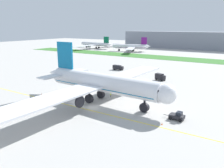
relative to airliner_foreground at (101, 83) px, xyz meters
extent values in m
plane|color=#ADAAA5|center=(1.25, -5.92, -6.24)|extent=(600.00, 600.00, 0.00)
cube|color=yellow|center=(1.25, -8.05, -6.24)|extent=(280.00, 0.36, 0.01)
cube|color=#38722D|center=(1.25, 113.00, -6.19)|extent=(320.00, 24.00, 0.10)
cylinder|color=white|center=(0.62, -0.03, 0.18)|extent=(39.34, 7.74, 5.70)
cube|color=#0C6B9E|center=(0.62, -0.03, -0.82)|extent=(37.76, 7.21, 0.68)
sphere|color=white|center=(21.71, -1.14, 0.18)|extent=(5.42, 5.42, 5.42)
cone|color=white|center=(-21.46, 1.12, 0.61)|extent=(6.52, 5.17, 4.85)
cube|color=#0C6B9E|center=(-15.77, 0.83, 7.59)|extent=(7.06, 0.94, 9.13)
cube|color=white|center=(-16.26, 6.56, 1.03)|extent=(4.77, 9.34, 0.40)
cube|color=white|center=(-16.85, -4.83, 1.03)|extent=(4.77, 9.34, 0.40)
cube|color=white|center=(-0.26, 20.49, -0.54)|extent=(10.43, 35.59, 0.46)
cube|color=white|center=(-2.40, -20.35, -0.54)|extent=(10.43, 35.59, 0.46)
cylinder|color=#B7BABF|center=(0.50, 12.52, -2.26)|extent=(5.58, 3.42, 3.14)
cylinder|color=black|center=(3.21, 12.38, -2.26)|extent=(0.64, 3.31, 3.29)
cylinder|color=#B7BABF|center=(-0.81, -12.50, -2.26)|extent=(5.58, 3.42, 3.14)
cylinder|color=black|center=(1.89, -12.65, -2.26)|extent=(0.64, 3.31, 3.29)
cylinder|color=black|center=(15.46, -0.81, -3.78)|extent=(0.60, 0.60, 2.21)
cylinder|color=black|center=(15.46, -0.81, -4.88)|extent=(2.77, 1.36, 2.71)
cylinder|color=black|center=(-2.34, 3.12, -3.78)|extent=(0.60, 0.60, 2.21)
cylinder|color=black|center=(-2.34, 3.12, -4.88)|extent=(2.77, 1.36, 2.71)
cylinder|color=black|center=(-2.66, -2.86, -3.78)|extent=(0.60, 0.60, 2.21)
cylinder|color=black|center=(-2.66, -2.86, -4.88)|extent=(2.77, 1.36, 2.71)
cube|color=black|center=(20.86, -1.09, 0.89)|extent=(2.22, 4.38, 1.03)
sphere|color=black|center=(-14.07, 3.54, 0.69)|extent=(0.40, 0.40, 0.40)
sphere|color=black|center=(-10.77, 3.36, 0.69)|extent=(0.40, 0.40, 0.40)
sphere|color=black|center=(-7.47, 3.19, 0.69)|extent=(0.40, 0.40, 0.40)
sphere|color=black|center=(-4.17, 3.02, 0.69)|extent=(0.40, 0.40, 0.40)
sphere|color=black|center=(-0.88, 2.84, 0.69)|extent=(0.40, 0.40, 0.40)
sphere|color=black|center=(2.42, 2.67, 0.69)|extent=(0.40, 0.40, 0.40)
sphere|color=black|center=(5.72, 2.50, 0.69)|extent=(0.40, 0.40, 0.40)
sphere|color=black|center=(9.01, 2.33, 0.69)|extent=(0.40, 0.40, 0.40)
sphere|color=black|center=(12.31, 2.15, 0.69)|extent=(0.40, 0.40, 0.40)
sphere|color=black|center=(15.61, 1.98, 0.69)|extent=(0.40, 0.40, 0.40)
cube|color=#26262B|center=(24.91, -1.31, -5.34)|extent=(3.83, 2.43, 0.89)
cube|color=black|center=(25.47, -1.34, -4.44)|extent=(1.43, 1.77, 0.90)
cylinder|color=black|center=(22.15, -1.16, -5.64)|extent=(1.80, 0.21, 0.12)
cylinder|color=black|center=(23.55, -2.36, -5.79)|extent=(0.92, 0.40, 0.90)
cylinder|color=black|center=(23.67, -0.12, -5.79)|extent=(0.92, 0.40, 0.90)
cylinder|color=black|center=(26.15, -2.49, -5.79)|extent=(0.92, 0.40, 0.90)
cylinder|color=black|center=(26.27, -0.26, -5.79)|extent=(0.92, 0.40, 0.90)
cylinder|color=black|center=(0.04, 5.47, -5.84)|extent=(0.12, 0.12, 0.80)
cylinder|color=#BFE519|center=(0.14, 5.37, -5.19)|extent=(0.09, 0.09, 0.51)
cylinder|color=black|center=(-0.09, 5.60, -5.84)|extent=(0.12, 0.12, 0.80)
cylinder|color=#BFE519|center=(-0.19, 5.70, -5.19)|extent=(0.09, 0.09, 0.51)
cube|color=#BFE519|center=(-0.02, 5.54, -5.16)|extent=(0.46, 0.46, 0.57)
sphere|color=brown|center=(-0.02, 5.54, -4.76)|extent=(0.22, 0.22, 0.22)
cube|color=#F2590C|center=(-22.41, -4.98, -6.22)|extent=(0.36, 0.36, 0.03)
cone|color=#F2590C|center=(-22.41, -4.98, -5.93)|extent=(0.28, 0.28, 0.55)
cylinder|color=white|center=(-22.41, -4.98, -5.91)|extent=(0.17, 0.17, 0.06)
cube|color=#F2590C|center=(22.81, -6.39, -6.22)|extent=(0.36, 0.36, 0.03)
cone|color=#F2590C|center=(22.81, -6.39, -5.93)|extent=(0.28, 0.28, 0.55)
cylinder|color=white|center=(22.81, -6.39, -5.91)|extent=(0.17, 0.17, 0.06)
cube|color=black|center=(4.55, 38.85, -4.51)|extent=(3.88, 2.98, 2.55)
cube|color=black|center=(6.66, 38.24, -4.81)|extent=(1.84, 2.31, 1.95)
cube|color=#263347|center=(7.25, 38.07, -4.43)|extent=(0.57, 1.72, 0.86)
cylinder|color=black|center=(6.95, 39.25, -5.79)|extent=(0.95, 0.54, 0.90)
cylinder|color=black|center=(6.36, 37.23, -5.79)|extent=(0.95, 0.54, 0.90)
cylinder|color=black|center=(4.02, 40.10, -5.79)|extent=(0.95, 0.54, 0.90)
cylinder|color=black|center=(3.44, 38.08, -5.79)|extent=(0.95, 0.54, 0.90)
cube|color=black|center=(-24.56, 50.11, -4.71)|extent=(4.65, 2.30, 2.15)
cube|color=black|center=(-21.64, 49.99, -4.93)|extent=(1.86, 2.10, 1.72)
cube|color=#263347|center=(-20.81, 49.96, -4.59)|extent=(0.15, 1.78, 0.76)
cylinder|color=black|center=(-21.60, 51.05, -5.79)|extent=(0.91, 0.34, 0.90)
cylinder|color=black|center=(-21.68, 48.94, -5.79)|extent=(0.91, 0.34, 0.90)
cylinder|color=black|center=(-25.66, 51.21, -5.79)|extent=(0.91, 0.34, 0.90)
cylinder|color=black|center=(-25.74, 49.10, -5.79)|extent=(0.91, 0.34, 0.90)
cylinder|color=white|center=(-111.30, 147.17, -1.68)|extent=(37.32, 8.12, 4.05)
cube|color=#055938|center=(-111.30, 147.17, -2.39)|extent=(35.81, 7.64, 0.49)
sphere|color=white|center=(-130.84, 149.35, -1.68)|extent=(3.85, 3.85, 3.85)
cone|color=white|center=(-91.05, 144.92, -1.38)|extent=(4.81, 3.91, 3.44)
cube|color=#055938|center=(-95.81, 145.45, 3.59)|extent=(6.68, 1.14, 6.48)
cube|color=white|center=(-95.52, 141.35, -1.07)|extent=(4.77, 6.89, 0.28)
cube|color=white|center=(-94.62, 149.40, -1.07)|extent=(4.77, 6.89, 0.28)
cube|color=white|center=(-111.52, 128.36, -2.19)|extent=(11.80, 34.09, 0.32)
cube|color=white|center=(-107.39, 165.58, -2.19)|extent=(11.80, 34.09, 0.32)
cylinder|color=#B7BABF|center=(-111.80, 135.95, -3.41)|extent=(4.07, 2.64, 2.23)
cylinder|color=black|center=(-113.71, 136.17, -3.41)|extent=(0.59, 2.36, 2.34)
cylinder|color=#B7BABF|center=(-109.32, 158.23, -3.41)|extent=(4.07, 2.64, 2.23)
cylinder|color=black|center=(-111.23, 158.44, -3.41)|extent=(0.59, 2.36, 2.34)
cylinder|color=black|center=(-125.31, 148.73, -4.49)|extent=(0.42, 0.42, 1.57)
cylinder|color=black|center=(-125.31, 148.73, -5.28)|extent=(2.01, 1.07, 1.92)
cylinder|color=black|center=(-108.58, 144.73, -4.49)|extent=(0.42, 0.42, 1.57)
cylinder|color=black|center=(-108.58, 144.73, -5.28)|extent=(2.01, 1.07, 1.92)
cylinder|color=black|center=(-108.11, 148.96, -4.49)|extent=(0.42, 0.42, 1.57)
cylinder|color=black|center=(-108.11, 148.96, -5.28)|extent=(2.01, 1.07, 1.92)
cylinder|color=white|center=(-63.89, 140.49, -1.52)|extent=(29.59, 15.01, 4.19)
cube|color=#661472|center=(-63.89, 140.49, -2.25)|extent=(28.34, 14.25, 0.50)
sphere|color=white|center=(-78.99, 134.51, -1.52)|extent=(3.98, 3.98, 3.98)
cone|color=white|center=(-48.11, 146.74, -1.21)|extent=(5.60, 5.01, 3.57)
cube|color=#661472|center=(-52.11, 145.16, 3.93)|extent=(5.20, 2.39, 6.71)
cube|color=white|center=(-50.01, 141.48, -0.89)|extent=(5.56, 7.46, 0.29)
cube|color=white|center=(-53.10, 149.28, -0.89)|extent=(5.56, 7.46, 0.29)
cube|color=white|center=(-56.72, 126.48, -2.04)|extent=(16.17, 27.68, 0.34)
cube|color=white|center=(-68.26, 155.62, -2.04)|extent=(16.17, 27.68, 0.34)
cylinder|color=#B7BABF|center=(-59.81, 131.82, -3.31)|extent=(4.55, 3.61, 2.31)
cylinder|color=black|center=(-61.66, 131.09, -3.31)|extent=(1.21, 2.38, 2.42)
cylinder|color=#B7BABF|center=(-66.85, 149.60, -3.31)|extent=(4.55, 3.61, 2.31)
cylinder|color=black|center=(-68.70, 148.87, -3.31)|extent=(1.21, 2.38, 2.42)
cylinder|color=black|center=(-74.55, 136.27, -4.43)|extent=(0.44, 0.44, 1.63)
cylinder|color=black|center=(-74.55, 136.27, -5.24)|extent=(2.18, 1.57, 1.99)
cylinder|color=black|center=(-60.84, 139.33, -4.43)|extent=(0.44, 0.44, 1.63)
cylinder|color=black|center=(-60.84, 139.33, -5.24)|extent=(2.18, 1.57, 1.99)
cylinder|color=black|center=(-62.46, 143.43, -4.43)|extent=(0.44, 0.44, 1.63)
cylinder|color=black|center=(-62.46, 143.43, -5.24)|extent=(2.18, 1.57, 1.99)
cube|color=gray|center=(-25.78, 195.91, 2.76)|extent=(139.10, 20.00, 18.00)
camera|label=1|loc=(40.26, -56.74, 17.31)|focal=36.44mm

